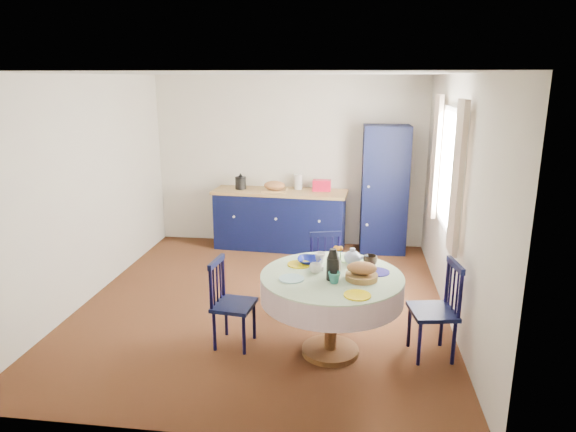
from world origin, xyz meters
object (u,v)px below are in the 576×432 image
pantry_cabinet (384,190)px  chair_left (230,302)px  kitchen_counter (280,218)px  mug_c (370,261)px  mug_b (334,278)px  chair_far (327,272)px  mug_a (316,268)px  dining_table (332,288)px  chair_right (437,309)px  cobalt_bowl (309,261)px  mug_d (320,258)px

pantry_cabinet → chair_left: bearing=-119.6°
kitchen_counter → mug_c: (1.24, -2.68, 0.37)m
pantry_cabinet → chair_left: (-1.54, -2.95, -0.49)m
chair_left → mug_b: bearing=-96.6°
pantry_cabinet → chair_far: bearing=-110.4°
mug_a → dining_table: bearing=-10.7°
chair_left → mug_c: 1.36m
mug_a → mug_b: size_ratio=1.02×
chair_far → chair_right: (1.03, -0.85, 0.03)m
chair_far → chair_right: size_ratio=0.94×
mug_c → kitchen_counter: bearing=114.8°
mug_b → mug_c: size_ratio=0.83×
pantry_cabinet → dining_table: size_ratio=1.44×
chair_left → mug_b: size_ratio=7.94×
pantry_cabinet → mug_c: pantry_cabinet is taller
dining_table → chair_far: (-0.10, 0.94, -0.22)m
mug_c → cobalt_bowl: size_ratio=0.57×
chair_right → mug_d: (-1.07, 0.21, 0.36)m
kitchen_counter → cobalt_bowl: 2.80m
mug_c → pantry_cabinet: bearing=84.6°
mug_d → kitchen_counter: bearing=106.2°
pantry_cabinet → mug_b: (-0.57, -3.18, -0.09)m
kitchen_counter → dining_table: bearing=-69.2°
kitchen_counter → chair_left: 2.91m
mug_d → cobalt_bowl: mug_d is taller
mug_a → mug_c: 0.55m
dining_table → chair_left: size_ratio=1.51×
chair_right → cobalt_bowl: bearing=-108.6°
dining_table → mug_c: (0.33, 0.28, 0.17)m
mug_a → mug_c: size_ratio=0.85×
dining_table → mug_a: dining_table is taller
mug_a → mug_b: (0.18, -0.21, 0.01)m
pantry_cabinet → chair_left: 3.37m
dining_table → cobalt_bowl: dining_table is taller
pantry_cabinet → mug_d: (-0.73, -2.70, -0.10)m
chair_right → mug_a: size_ratio=8.27×
kitchen_counter → mug_b: kitchen_counter is taller
pantry_cabinet → chair_far: pantry_cabinet is taller
chair_far → mug_a: mug_a is taller
chair_right → mug_c: bearing=-117.3°
pantry_cabinet → cobalt_bowl: (-0.82, -2.73, -0.12)m
chair_left → mug_d: size_ratio=8.06×
mug_b → cobalt_bowl: 0.51m
chair_left → cobalt_bowl: (0.72, 0.22, 0.37)m
mug_b → dining_table: bearing=96.3°
dining_table → chair_far: dining_table is taller
kitchen_counter → chair_right: size_ratio=2.20×
pantry_cabinet → mug_d: pantry_cabinet is taller
chair_right → cobalt_bowl: 1.23m
pantry_cabinet → chair_left: size_ratio=2.16×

